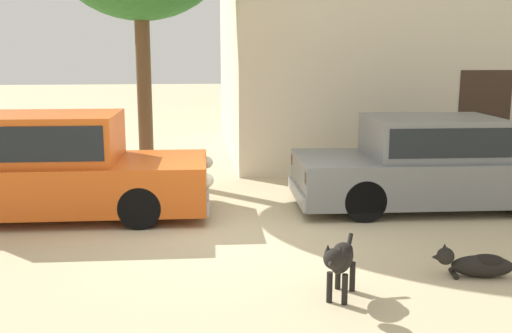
% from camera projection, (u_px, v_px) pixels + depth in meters
% --- Properties ---
extents(ground_plane, '(80.00, 80.00, 0.00)m').
position_uv_depth(ground_plane, '(228.00, 234.00, 8.08)').
color(ground_plane, '#CCB78E').
extents(parked_sedan_nearest, '(4.87, 1.90, 1.56)m').
position_uv_depth(parked_sedan_nearest, '(49.00, 166.00, 8.87)').
color(parked_sedan_nearest, '#D15619').
rests_on(parked_sedan_nearest, ground_plane).
extents(parked_sedan_second, '(4.57, 1.95, 1.45)m').
position_uv_depth(parked_sedan_second, '(433.00, 163.00, 9.44)').
color(parked_sedan_second, slate).
rests_on(parked_sedan_second, ground_plane).
extents(stray_dog_spotted, '(0.51, 0.88, 0.66)m').
position_uv_depth(stray_dog_spotted, '(340.00, 259.00, 5.89)').
color(stray_dog_spotted, black).
rests_on(stray_dog_spotted, ground_plane).
extents(stray_dog_tan, '(1.10, 0.35, 0.36)m').
position_uv_depth(stray_dog_tan, '(477.00, 264.00, 6.53)').
color(stray_dog_tan, black).
rests_on(stray_dog_tan, ground_plane).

